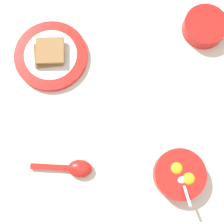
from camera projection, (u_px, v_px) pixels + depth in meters
ground_plane at (143, 115)px, 0.89m from camera, size 3.00×3.00×0.00m
egg_bowl at (179, 174)px, 0.83m from camera, size 0.14×0.15×0.08m
toast_plate at (51, 56)px, 0.92m from camera, size 0.22×0.22×0.02m
toast_sandwich at (49, 53)px, 0.90m from camera, size 0.10×0.09×0.02m
soup_spoon at (74, 168)px, 0.85m from camera, size 0.17×0.07×0.03m
congee_bowl at (205, 26)px, 0.93m from camera, size 0.13×0.13×0.04m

